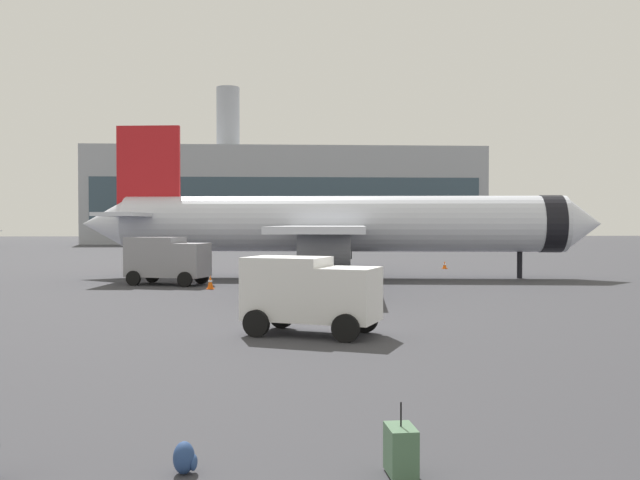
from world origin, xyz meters
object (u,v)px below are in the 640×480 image
at_px(safety_cone_far, 210,282).
at_px(cargo_van, 310,292).
at_px(safety_cone_near, 445,265).
at_px(service_truck, 167,258).
at_px(rolling_suitcase, 401,450).
at_px(traveller_backpack, 185,458).
at_px(safety_cone_mid, 310,269).
at_px(airplane_at_gate, 339,224).

bearing_deg(safety_cone_far, cargo_van, -73.35).
bearing_deg(safety_cone_near, service_truck, -145.75).
distance_m(service_truck, rolling_suitcase, 33.85).
bearing_deg(traveller_backpack, rolling_suitcase, -5.21).
xyz_separation_m(safety_cone_mid, safety_cone_far, (-6.11, -10.89, -0.01)).
distance_m(service_truck, safety_cone_far, 4.34).
height_order(cargo_van, safety_cone_far, cargo_van).
distance_m(cargo_van, traveller_backpack, 13.14).
height_order(safety_cone_near, rolling_suitcase, rolling_suitcase).
xyz_separation_m(cargo_van, safety_cone_mid, (1.16, 27.45, -1.04)).
relative_size(service_truck, safety_cone_near, 8.24).
relative_size(safety_cone_near, safety_cone_mid, 0.78).
height_order(service_truck, safety_cone_far, service_truck).
bearing_deg(traveller_backpack, safety_cone_mid, 84.97).
height_order(airplane_at_gate, traveller_backpack, airplane_at_gate).
distance_m(airplane_at_gate, cargo_van, 24.81).
bearing_deg(rolling_suitcase, airplane_at_gate, 86.58).
bearing_deg(safety_cone_mid, traveller_backpack, -95.03).
bearing_deg(service_truck, safety_cone_mid, 41.23).
bearing_deg(service_truck, safety_cone_near, 34.25).
relative_size(safety_cone_near, rolling_suitcase, 0.58).
bearing_deg(safety_cone_far, rolling_suitcase, -79.04).
height_order(cargo_van, safety_cone_mid, cargo_van).
bearing_deg(cargo_van, safety_cone_mid, 87.57).
xyz_separation_m(safety_cone_near, rolling_suitcase, (-11.69, -46.56, 0.08)).
bearing_deg(rolling_suitcase, traveller_backpack, 174.79).
xyz_separation_m(safety_cone_far, traveller_backpack, (2.56, -29.43, -0.16)).
bearing_deg(airplane_at_gate, cargo_van, -97.09).
distance_m(cargo_van, safety_cone_mid, 27.49).
relative_size(safety_cone_mid, rolling_suitcase, 0.75).
bearing_deg(service_truck, safety_cone_far, -45.57).
bearing_deg(safety_cone_near, cargo_van, -110.51).
height_order(rolling_suitcase, traveller_backpack, rolling_suitcase).
relative_size(airplane_at_gate, safety_cone_far, 44.76).
height_order(cargo_van, safety_cone_near, cargo_van).
height_order(safety_cone_far, traveller_backpack, safety_cone_far).
relative_size(safety_cone_mid, traveller_backpack, 1.71).
bearing_deg(safety_cone_far, airplane_at_gate, 44.86).
bearing_deg(traveller_backpack, safety_cone_near, 72.17).
xyz_separation_m(cargo_van, rolling_suitcase, (0.80, -13.16, -1.06)).
bearing_deg(safety_cone_mid, service_truck, -138.77).
distance_m(cargo_van, rolling_suitcase, 13.23).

